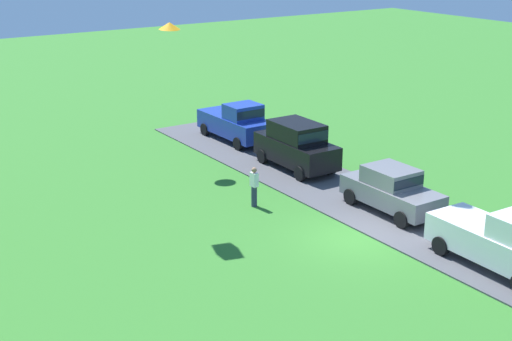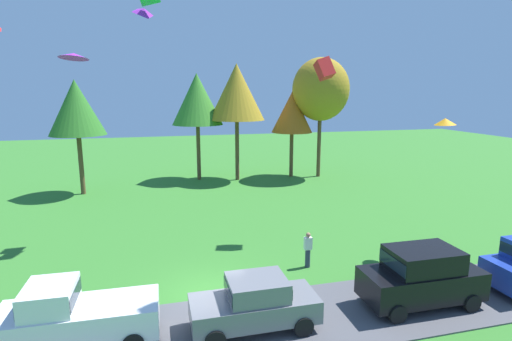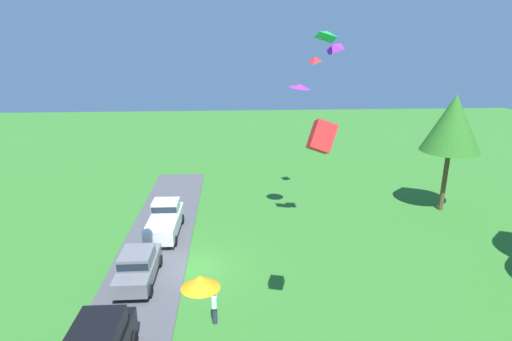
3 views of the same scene
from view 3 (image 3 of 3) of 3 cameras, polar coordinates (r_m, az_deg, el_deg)
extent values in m
plane|color=#337528|center=(24.16, -8.85, -13.70)|extent=(120.00, 120.00, 0.00)
cube|color=#4C4C51|center=(24.54, -15.26, -13.54)|extent=(36.00, 4.40, 0.06)
cube|color=white|center=(28.03, -12.89, -7.30)|extent=(5.04, 2.02, 1.00)
cube|color=white|center=(28.40, -12.74, -4.98)|extent=(1.54, 1.79, 0.80)
cube|color=#19232D|center=(28.40, -12.74, -4.98)|extent=(1.57, 1.76, 0.44)
cylinder|color=black|center=(29.93, -13.98, -6.81)|extent=(0.69, 0.26, 0.68)
cylinder|color=black|center=(29.61, -10.53, -6.83)|extent=(0.69, 0.26, 0.68)
cylinder|color=black|center=(26.93, -15.37, -9.74)|extent=(0.69, 0.26, 0.68)
cylinder|color=black|center=(26.58, -11.52, -9.82)|extent=(0.69, 0.26, 0.68)
cube|color=slate|center=(23.22, -16.45, -13.35)|extent=(4.41, 1.82, 0.80)
cube|color=slate|center=(22.77, -16.67, -11.84)|extent=(2.01, 1.65, 0.70)
cube|color=#19232D|center=(22.77, -16.67, -11.84)|extent=(2.05, 1.62, 0.38)
cylinder|color=black|center=(24.87, -17.59, -12.33)|extent=(0.68, 0.24, 0.68)
cylinder|color=black|center=(24.51, -13.62, -12.45)|extent=(0.68, 0.24, 0.68)
cylinder|color=black|center=(22.41, -19.42, -16.06)|extent=(0.68, 0.24, 0.68)
cylinder|color=black|center=(22.01, -14.96, -16.28)|extent=(0.68, 0.24, 0.68)
cube|color=black|center=(17.39, -21.96, -21.05)|extent=(2.62, 1.80, 0.84)
cube|color=#19232D|center=(17.39, -21.96, -21.05)|extent=(2.68, 1.76, 0.46)
cylinder|color=black|center=(19.74, -22.59, -21.54)|extent=(0.68, 0.25, 0.68)
cylinder|color=black|center=(19.24, -17.12, -22.04)|extent=(0.68, 0.25, 0.68)
cylinder|color=#2D334C|center=(19.80, -5.91, -19.82)|extent=(0.24, 0.24, 0.88)
cube|color=white|center=(19.36, -5.98, -18.08)|extent=(0.36, 0.22, 0.60)
sphere|color=#9E7051|center=(19.12, -6.02, -17.05)|extent=(0.22, 0.22, 0.22)
cylinder|color=brown|center=(34.21, 25.31, -1.36)|extent=(0.36, 0.36, 4.78)
cone|color=#2D7023|center=(33.17, 26.32, 6.09)|extent=(4.30, 4.30, 4.30)
pyramid|color=purple|center=(23.41, 10.95, 16.91)|extent=(1.27, 1.24, 0.69)
cone|color=orange|center=(10.47, -7.95, -15.46)|extent=(1.09, 1.08, 0.38)
pyramid|color=red|center=(30.66, 8.35, 15.44)|extent=(1.09, 1.07, 0.61)
cone|color=purple|center=(26.68, 6.31, 11.88)|extent=(1.91, 1.92, 0.45)
pyramid|color=green|center=(23.11, 10.16, 18.55)|extent=(1.49, 1.48, 0.74)
cube|color=red|center=(14.13, 9.38, 4.80)|extent=(1.03, 1.04, 1.36)
camera|label=1|loc=(41.49, 17.23, 14.61)|focal=50.00mm
camera|label=2|loc=(28.78, -40.94, 4.72)|focal=28.00mm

